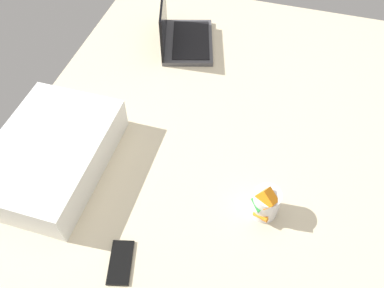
# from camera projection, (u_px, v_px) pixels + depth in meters

# --- Properties ---
(bed_mattress) EXTENTS (1.80, 1.40, 0.18)m
(bed_mattress) POSITION_uv_depth(u_px,v_px,m) (208.00, 134.00, 1.62)
(bed_mattress) COLOR beige
(bed_mattress) RESTS_ON ground
(laptop) EXTENTS (0.38, 0.31, 0.23)m
(laptop) POSITION_uv_depth(u_px,v_px,m) (181.00, 36.00, 1.82)
(laptop) COLOR #4C4C51
(laptop) RESTS_ON bed_mattress
(snack_cup) EXTENTS (0.10, 0.09, 0.14)m
(snack_cup) POSITION_uv_depth(u_px,v_px,m) (265.00, 203.00, 1.25)
(snack_cup) COLOR silver
(snack_cup) RESTS_ON bed_mattress
(cell_phone) EXTENTS (0.15, 0.10, 0.01)m
(cell_phone) POSITION_uv_depth(u_px,v_px,m) (121.00, 262.00, 1.19)
(cell_phone) COLOR black
(cell_phone) RESTS_ON bed_mattress
(pillow) EXTENTS (0.52, 0.36, 0.13)m
(pillow) POSITION_uv_depth(u_px,v_px,m) (51.00, 154.00, 1.37)
(pillow) COLOR white
(pillow) RESTS_ON bed_mattress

